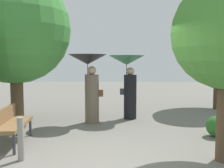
% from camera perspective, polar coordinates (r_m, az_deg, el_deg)
% --- Properties ---
extents(ground_plane, '(40.00, 40.00, 0.00)m').
position_cam_1_polar(ground_plane, '(4.88, -2.02, -17.39)').
color(ground_plane, slate).
extents(person_left, '(1.15, 1.15, 2.09)m').
position_cam_1_polar(person_left, '(7.79, -5.03, 1.97)').
color(person_left, '#6B5B4C').
rests_on(person_left, ground).
extents(person_right, '(1.16, 1.16, 2.07)m').
position_cam_1_polar(person_right, '(8.36, 3.56, 2.23)').
color(person_right, black).
rests_on(person_right, ground).
extents(park_bench, '(0.66, 1.55, 0.83)m').
position_cam_1_polar(park_bench, '(6.23, -21.49, -7.88)').
color(park_bench, '#38383D').
rests_on(park_bench, ground).
extents(tree_near_right, '(2.92, 2.92, 4.54)m').
position_cam_1_polar(tree_near_right, '(10.99, 22.88, 9.91)').
color(tree_near_right, '#4C3823').
rests_on(tree_near_right, ground).
extents(tree_mid_left, '(3.39, 3.39, 5.01)m').
position_cam_1_polar(tree_mid_left, '(8.60, -20.80, 13.14)').
color(tree_mid_left, brown).
rests_on(tree_mid_left, ground).
extents(bush_path_right, '(0.51, 0.51, 0.51)m').
position_cam_1_polar(bush_path_right, '(6.97, 22.20, -8.71)').
color(bush_path_right, '#2D6B28').
rests_on(bush_path_right, ground).
extents(path_marker_post, '(0.12, 0.12, 0.82)m').
position_cam_1_polar(path_marker_post, '(5.20, -19.61, -11.44)').
color(path_marker_post, gray).
rests_on(path_marker_post, ground).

